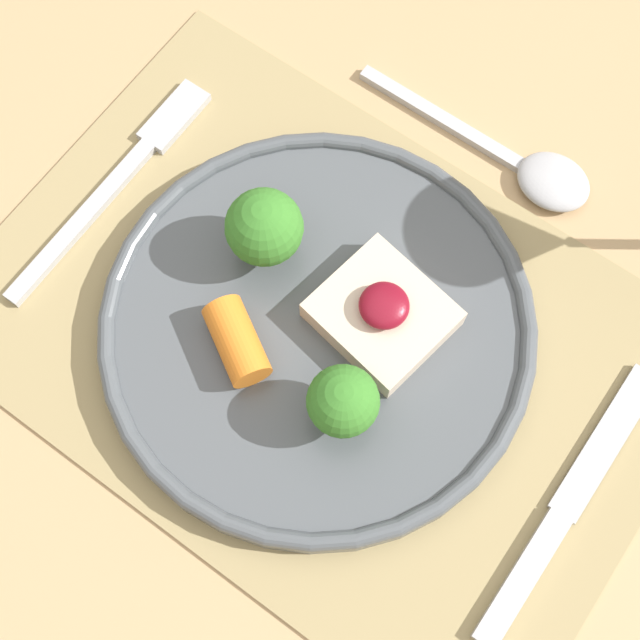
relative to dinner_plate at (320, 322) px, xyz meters
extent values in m
plane|color=brown|center=(0.01, 0.00, -0.80)|extent=(8.00, 8.00, 0.00)
cube|color=tan|center=(0.01, 0.00, -0.03)|extent=(1.15, 1.21, 0.03)
cube|color=#9E895B|center=(0.01, 0.00, -0.02)|extent=(0.47, 0.33, 0.00)
cylinder|color=#4C5156|center=(0.00, 0.00, -0.01)|extent=(0.29, 0.29, 0.02)
torus|color=#4C5156|center=(0.00, 0.00, 0.00)|extent=(0.29, 0.29, 0.01)
cube|color=beige|center=(0.03, 0.03, 0.01)|extent=(0.09, 0.09, 0.02)
ellipsoid|color=maroon|center=(0.03, 0.03, 0.03)|extent=(0.03, 0.03, 0.01)
cylinder|color=#84B256|center=(-0.06, 0.02, 0.01)|extent=(0.01, 0.01, 0.02)
sphere|color=#387A28|center=(-0.06, 0.02, 0.04)|extent=(0.05, 0.05, 0.05)
cylinder|color=#84B256|center=(0.05, -0.04, 0.01)|extent=(0.01, 0.01, 0.02)
sphere|color=#387A28|center=(0.05, -0.04, 0.03)|extent=(0.05, 0.05, 0.05)
cylinder|color=orange|center=(-0.03, -0.05, 0.01)|extent=(0.06, 0.05, 0.03)
cube|color=#B2B2B7|center=(-0.18, -0.03, -0.01)|extent=(0.01, 0.15, 0.01)
cube|color=#B2B2B7|center=(-0.18, 0.07, -0.01)|extent=(0.02, 0.06, 0.01)
cube|color=#B2B2B7|center=(0.20, -0.06, -0.01)|extent=(0.02, 0.09, 0.01)
cube|color=#B2B2B7|center=(0.20, 0.04, -0.01)|extent=(0.02, 0.12, 0.00)
cube|color=#B2B2B7|center=(-0.02, 0.19, -0.02)|extent=(0.14, 0.01, 0.01)
ellipsoid|color=#B2B2B7|center=(0.07, 0.19, -0.01)|extent=(0.05, 0.05, 0.02)
camera|label=1|loc=(0.12, -0.16, 0.56)|focal=50.00mm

